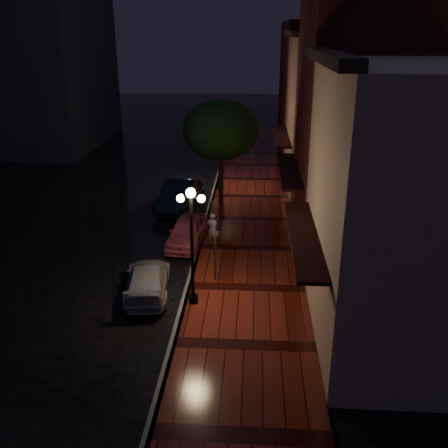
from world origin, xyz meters
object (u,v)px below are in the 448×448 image
at_px(streetlamp_far, 220,149).
at_px(street_tree, 221,132).
at_px(streetlamp_near, 192,240).
at_px(navy_car, 180,194).
at_px(woman_with_umbrella, 213,216).
at_px(pink_car, 187,231).
at_px(parking_meter, 215,259).
at_px(silver_car, 148,280).

xyz_separation_m(streetlamp_far, street_tree, (0.26, -3.01, 1.64)).
bearing_deg(streetlamp_far, streetlamp_near, -90.00).
xyz_separation_m(navy_car, woman_with_umbrella, (2.27, -5.20, 0.71)).
distance_m(navy_car, woman_with_umbrella, 5.72).
height_order(streetlamp_far, woman_with_umbrella, streetlamp_far).
xyz_separation_m(streetlamp_far, navy_car, (-2.02, -3.40, -1.81)).
distance_m(streetlamp_far, pink_car, 8.73).
xyz_separation_m(woman_with_umbrella, parking_meter, (0.40, -3.62, -0.47)).
height_order(streetlamp_near, silver_car, streetlamp_near).
bearing_deg(parking_meter, pink_car, 107.40).
bearing_deg(streetlamp_far, silver_car, -97.89).
height_order(streetlamp_near, streetlamp_far, same).
relative_size(street_tree, silver_car, 1.48).
xyz_separation_m(streetlamp_near, streetlamp_far, (0.00, 14.00, 0.00)).
bearing_deg(woman_with_umbrella, silver_car, 88.17).
distance_m(street_tree, navy_car, 4.16).
xyz_separation_m(street_tree, parking_meter, (0.39, -9.22, -3.21)).
bearing_deg(navy_car, streetlamp_far, 67.08).
xyz_separation_m(navy_car, silver_car, (0.19, -9.79, -0.22)).
bearing_deg(pink_car, streetlamp_far, 88.65).
bearing_deg(street_tree, silver_car, -101.58).
bearing_deg(silver_car, woman_with_umbrella, -122.33).
bearing_deg(street_tree, streetlamp_far, 94.91).
bearing_deg(pink_car, silver_car, -95.43).
relative_size(streetlamp_near, silver_car, 1.10).
distance_m(street_tree, pink_car, 6.64).
height_order(navy_car, woman_with_umbrella, woman_with_umbrella).
xyz_separation_m(street_tree, pink_car, (-1.21, -5.44, -3.61)).
relative_size(navy_car, silver_car, 1.22).
relative_size(street_tree, navy_car, 1.21).
distance_m(streetlamp_near, woman_with_umbrella, 5.51).
bearing_deg(woman_with_umbrella, navy_car, -43.83).
bearing_deg(streetlamp_far, street_tree, -85.09).
xyz_separation_m(streetlamp_far, woman_with_umbrella, (0.25, -8.60, -1.09)).
height_order(streetlamp_near, navy_car, streetlamp_near).
bearing_deg(streetlamp_far, parking_meter, -86.96).
height_order(streetlamp_far, street_tree, street_tree).
xyz_separation_m(streetlamp_near, silver_car, (-1.83, 0.81, -2.03)).
xyz_separation_m(pink_car, navy_car, (-1.07, 5.05, 0.15)).
bearing_deg(streetlamp_far, pink_car, -96.42).
distance_m(streetlamp_near, silver_car, 2.85).
distance_m(pink_car, silver_car, 4.82).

